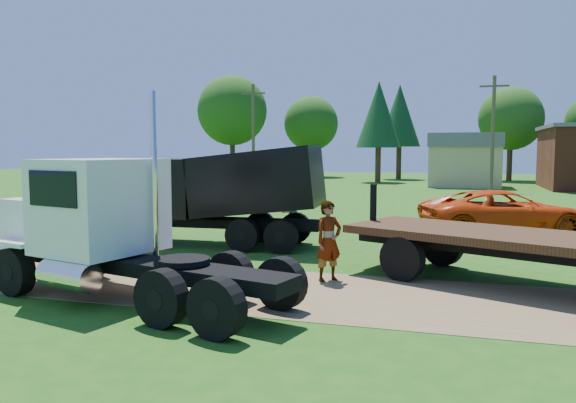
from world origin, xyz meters
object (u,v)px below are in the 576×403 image
(black_dump_truck, at_px, (217,191))
(flatbed_trailer, at_px, (535,248))
(white_semi_tractor, at_px, (102,227))
(orange_pickup, at_px, (504,213))
(spectator_a, at_px, (329,241))

(black_dump_truck, bearing_deg, flatbed_trailer, -23.48)
(white_semi_tractor, xyz_separation_m, black_dump_truck, (-0.26, 6.82, 0.32))
(orange_pickup, bearing_deg, black_dump_truck, 97.36)
(white_semi_tractor, xyz_separation_m, spectator_a, (4.50, 2.75, -0.54))
(white_semi_tractor, xyz_separation_m, flatbed_trailer, (9.23, 3.31, -0.56))
(orange_pickup, bearing_deg, white_semi_tractor, 121.15)
(spectator_a, bearing_deg, flatbed_trailer, -41.65)
(flatbed_trailer, height_order, spectator_a, flatbed_trailer)
(black_dump_truck, bearing_deg, white_semi_tractor, -90.99)
(black_dump_truck, height_order, orange_pickup, black_dump_truck)
(flatbed_trailer, bearing_deg, white_semi_tractor, -137.06)
(flatbed_trailer, relative_size, spectator_a, 4.63)
(black_dump_truck, bearing_deg, orange_pickup, 25.53)
(black_dump_truck, xyz_separation_m, spectator_a, (4.76, -4.07, -0.86))
(white_semi_tractor, distance_m, spectator_a, 5.30)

